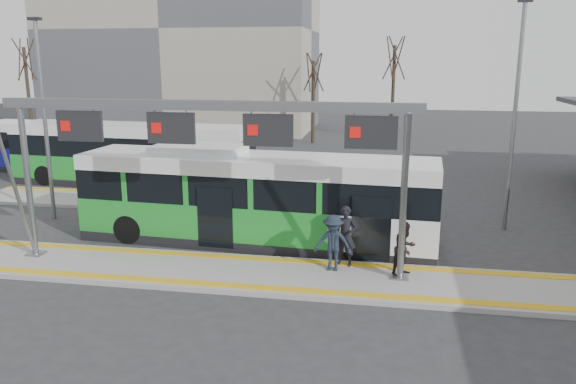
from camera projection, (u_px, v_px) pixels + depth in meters
name	position (u px, v px, depth m)	size (l,w,h in m)	color
ground	(220.00, 274.00, 17.48)	(120.00, 120.00, 0.00)	#2D2D30
platform_main	(220.00, 272.00, 17.46)	(22.00, 3.00, 0.15)	gray
platform_second	(186.00, 203.00, 25.80)	(20.00, 3.00, 0.15)	gray
tactile_main	(220.00, 269.00, 17.44)	(22.00, 2.65, 0.02)	gold
tactile_second	(195.00, 195.00, 26.88)	(20.00, 0.35, 0.02)	gold
gantry	(207.00, 136.00, 16.78)	(13.00, 1.68, 5.20)	slate
apartment_block	(184.00, 29.00, 52.17)	(24.50, 12.50, 18.40)	gray
hero_bus	(255.00, 199.00, 20.19)	(12.93, 3.56, 3.51)	black
bg_bus_green	(132.00, 155.00, 29.50)	(12.97, 3.52, 3.21)	black
bg_bus_blue	(74.00, 148.00, 32.93)	(11.15, 3.12, 2.87)	black
passenger_a	(345.00, 236.00, 17.64)	(0.70, 0.46, 1.92)	black
passenger_b	(405.00, 248.00, 16.88)	(0.81, 0.63, 1.67)	black
passenger_c	(333.00, 243.00, 17.24)	(1.14, 0.66, 1.77)	#1B2330
tree_left	(313.00, 73.00, 43.29)	(1.40, 1.40, 7.20)	#382B21
tree_mid	(394.00, 59.00, 46.04)	(1.40, 1.40, 8.60)	#382B21
tree_far	(25.00, 60.00, 46.37)	(1.40, 1.40, 8.45)	#382B21
lamp_west	(44.00, 116.00, 22.54)	(0.50, 0.25, 8.11)	slate
lamp_east	(515.00, 113.00, 21.01)	(0.50, 0.25, 8.64)	slate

